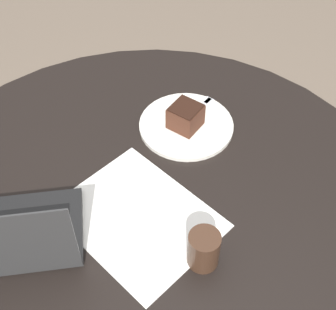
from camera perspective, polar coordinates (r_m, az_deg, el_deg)
dining_table at (r=1.22m, az=-2.43°, el=-9.82°), size 1.31×1.31×0.71m
paper_document at (r=1.12m, az=-3.68°, el=-7.62°), size 0.45×0.43×0.00m
plate at (r=1.31m, az=2.24°, el=3.63°), size 0.26×0.26×0.01m
cake_slice at (r=1.28m, az=2.15°, el=4.73°), size 0.10×0.10×0.07m
fork at (r=1.35m, az=3.57°, el=5.43°), size 0.09×0.16×0.00m
coffee_glass at (r=1.02m, az=4.37°, el=-11.38°), size 0.07×0.07×0.09m
laptop at (r=1.10m, az=-19.03°, el=-9.40°), size 0.38×0.31×0.22m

